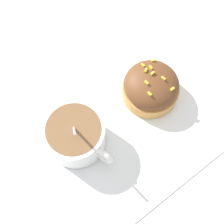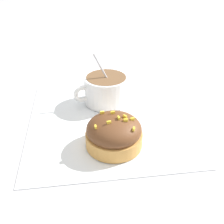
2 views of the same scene
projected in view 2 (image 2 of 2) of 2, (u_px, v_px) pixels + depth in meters
The scene contains 4 objects.
ground_plane at pixel (108, 121), 0.51m from camera, with size 3.00×3.00×0.00m, color #B2B2B7.
paper_napkin at pixel (107, 121), 0.51m from camera, with size 0.33×0.33×0.00m.
coffee_cup at pixel (104, 88), 0.55m from camera, with size 0.09×0.11×0.11m.
frosted_pastry at pixel (114, 133), 0.43m from camera, with size 0.10×0.10×0.06m.
Camera 2 is at (0.42, -0.01, 0.29)m, focal length 42.00 mm.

